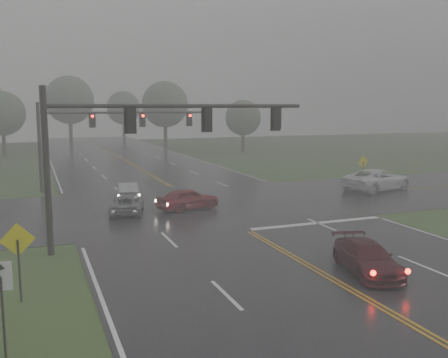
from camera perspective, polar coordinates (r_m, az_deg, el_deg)
name	(u,v)px	position (r m, az deg, el deg)	size (l,w,h in m)	color
main_road	(212,211)	(32.60, -1.36, -3.62)	(18.00, 160.00, 0.02)	black
cross_street	(202,205)	(34.45, -2.49, -2.97)	(120.00, 14.00, 0.02)	black
stop_bar	(318,223)	(29.58, 10.64, -5.01)	(8.50, 0.50, 0.01)	silver
sedan_maroon	(366,273)	(21.57, 15.96, -10.28)	(1.75, 4.30, 1.25)	#3D0B12
sedan_red	(188,210)	(32.91, -4.12, -3.53)	(1.68, 4.17, 1.42)	maroon
sedan_silver	(128,200)	(36.95, -10.94, -2.34)	(1.36, 3.89, 1.28)	#A2A4A9
car_grey	(127,213)	(32.40, -10.99, -3.85)	(1.94, 4.21, 1.17)	slate
pickup_white	(377,190)	(42.22, 17.09, -1.22)	(2.83, 6.15, 1.71)	white
signal_gantry_near	(133,136)	(23.99, -10.35, 4.85)	(12.93, 0.34, 7.67)	black
signal_gantry_far	(96,128)	(41.55, -14.46, 5.65)	(13.69, 0.36, 7.04)	black
sign_diamond_west	(18,249)	(18.70, -22.47, -7.42)	(1.17, 0.13, 2.81)	black
sign_arrow_white	(1,291)	(14.91, -24.09, -11.62)	(0.59, 0.14, 2.68)	black
sign_diamond_east	(363,166)	(42.83, 15.60, 1.47)	(1.13, 0.24, 2.74)	black
tree_nw_a	(2,113)	(72.60, -24.02, 6.86)	(5.95, 5.95, 8.74)	#30261F
tree_ne_a	(165,104)	(79.00, -6.76, 8.46)	(7.18, 7.18, 10.55)	#30261F
tree_n_mid	(69,100)	(87.09, -17.25, 8.61)	(7.94, 7.94, 11.66)	#30261F
tree_e_near	(243,118)	(72.85, 2.19, 6.99)	(5.18, 5.18, 7.61)	#30261F
tree_n_far	(123,108)	(100.59, -11.43, 7.98)	(6.54, 6.54, 9.61)	#30261F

